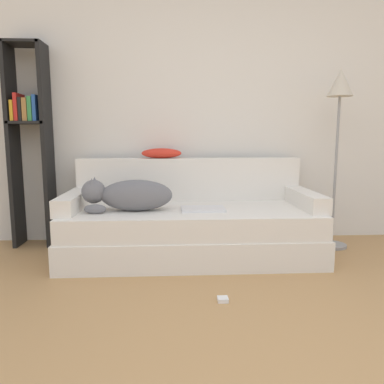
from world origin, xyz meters
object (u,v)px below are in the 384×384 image
(couch, at_px, (191,232))
(bookshelf, at_px, (30,135))
(throw_pillow, at_px, (161,153))
(power_adapter, at_px, (223,299))
(dog, at_px, (128,195))
(floor_lamp, at_px, (339,109))
(laptop, at_px, (203,209))

(couch, bearing_deg, bookshelf, 163.86)
(throw_pillow, xyz_separation_m, power_adapter, (0.40, -1.31, -0.85))
(dog, distance_m, power_adapter, 1.18)
(couch, xyz_separation_m, power_adapter, (0.15, -0.91, -0.19))
(couch, bearing_deg, power_adapter, -80.87)
(throw_pillow, height_order, floor_lamp, floor_lamp)
(dog, height_order, throw_pillow, throw_pillow)
(dog, relative_size, floor_lamp, 0.45)
(laptop, relative_size, throw_pillow, 0.97)
(laptop, height_order, throw_pillow, throw_pillow)
(couch, distance_m, floor_lamp, 1.69)
(couch, relative_size, power_adapter, 31.68)
(dog, distance_m, laptop, 0.62)
(laptop, relative_size, floor_lamp, 0.22)
(dog, xyz_separation_m, throw_pillow, (0.26, 0.49, 0.31))
(throw_pillow, xyz_separation_m, bookshelf, (-1.19, 0.02, 0.17))
(throw_pillow, bearing_deg, power_adapter, -72.91)
(dog, bearing_deg, couch, 10.49)
(bookshelf, bearing_deg, couch, -16.14)
(dog, bearing_deg, laptop, 0.17)
(dog, height_order, floor_lamp, floor_lamp)
(dog, distance_m, throw_pillow, 0.64)
(couch, bearing_deg, dog, -169.51)
(couch, height_order, dog, dog)
(dog, height_order, laptop, dog)
(bookshelf, bearing_deg, throw_pillow, -1.06)
(bookshelf, xyz_separation_m, floor_lamp, (2.76, -0.22, 0.23))
(bookshelf, distance_m, floor_lamp, 2.78)
(throw_pillow, distance_m, power_adapter, 1.61)
(throw_pillow, relative_size, bookshelf, 0.20)
(floor_lamp, bearing_deg, dog, -170.95)
(floor_lamp, bearing_deg, couch, -171.52)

